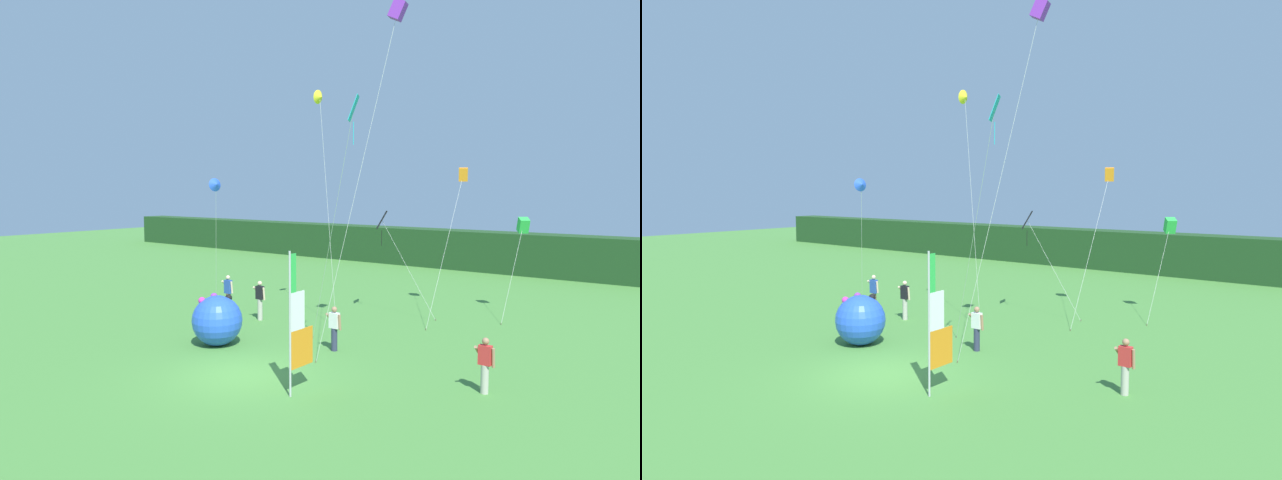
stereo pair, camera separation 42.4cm
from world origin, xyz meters
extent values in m
plane|color=#478438|center=(0.00, 0.00, 0.00)|extent=(120.00, 120.00, 0.00)
cube|color=#1E421E|center=(0.00, 26.36, 1.38)|extent=(80.00, 2.40, 2.76)
cylinder|color=#B7B7BC|center=(2.31, -0.52, 2.03)|extent=(0.06, 0.06, 4.07)
cube|color=orange|center=(2.31, 0.00, 1.27)|extent=(0.02, 0.97, 1.08)
cube|color=white|center=(2.31, -0.19, 2.36)|extent=(0.02, 0.60, 1.08)
cube|color=green|center=(2.31, -0.37, 3.44)|extent=(0.02, 0.23, 1.08)
cylinder|color=#B7B2A3|center=(6.52, 2.97, 0.41)|extent=(0.22, 0.22, 0.83)
cube|color=red|center=(6.52, 2.97, 1.11)|extent=(0.36, 0.20, 0.56)
sphere|color=#A37556|center=(6.52, 2.97, 1.50)|extent=(0.20, 0.20, 0.20)
cylinder|color=#A37556|center=(6.29, 3.03, 1.16)|extent=(0.09, 0.48, 0.42)
cylinder|color=#A37556|center=(6.75, 2.98, 1.06)|extent=(0.09, 0.14, 0.56)
cylinder|color=brown|center=(-6.83, 5.89, 0.46)|extent=(0.22, 0.22, 0.92)
cube|color=#284CA8|center=(-6.83, 5.89, 1.23)|extent=(0.36, 0.20, 0.62)
sphere|color=beige|center=(-6.83, 5.89, 1.66)|extent=(0.20, 0.20, 0.20)
cylinder|color=beige|center=(-7.06, 5.95, 1.32)|extent=(0.09, 0.48, 0.42)
cylinder|color=beige|center=(-6.60, 5.90, 1.22)|extent=(0.09, 0.14, 0.56)
cylinder|color=#2D334C|center=(0.68, 3.85, 0.41)|extent=(0.22, 0.22, 0.82)
cube|color=white|center=(0.68, 3.85, 1.10)|extent=(0.36, 0.20, 0.56)
sphere|color=#A37556|center=(0.68, 3.85, 1.50)|extent=(0.20, 0.20, 0.20)
cylinder|color=#A37556|center=(0.45, 3.91, 1.15)|extent=(0.09, 0.48, 0.42)
cylinder|color=#A37556|center=(0.91, 3.85, 1.05)|extent=(0.09, 0.14, 0.56)
cylinder|color=#B7B2A3|center=(-4.68, 5.73, 0.46)|extent=(0.22, 0.22, 0.93)
cube|color=black|center=(-4.68, 5.73, 1.22)|extent=(0.36, 0.20, 0.58)
sphere|color=beige|center=(-4.68, 5.73, 1.63)|extent=(0.20, 0.20, 0.20)
cylinder|color=beige|center=(-4.91, 5.80, 1.28)|extent=(0.09, 0.48, 0.42)
cylinder|color=beige|center=(-4.45, 5.74, 1.19)|extent=(0.09, 0.14, 0.56)
sphere|color=blue|center=(-3.17, 1.83, 0.92)|extent=(1.85, 1.85, 1.85)
sphere|color=purple|center=(-3.53, 2.02, 1.75)|extent=(0.26, 0.26, 0.26)
sphere|color=black|center=(-2.99, 2.25, 1.73)|extent=(0.26, 0.26, 0.26)
sphere|color=#DB33A8|center=(-3.61, 1.50, 1.67)|extent=(0.26, 0.26, 0.26)
cylinder|color=brown|center=(-0.99, 4.77, 0.04)|extent=(0.03, 0.03, 0.08)
cylinder|color=silver|center=(0.65, 3.68, 4.12)|extent=(3.30, 2.18, 8.24)
cube|color=#23B2C6|center=(2.29, 2.60, 8.23)|extent=(0.55, 0.67, 0.78)
cylinder|color=#23B2C6|center=(2.29, 2.60, 7.47)|extent=(0.02, 0.02, 0.70)
cylinder|color=brown|center=(1.54, 10.27, 0.04)|extent=(0.03, 0.03, 0.08)
cylinder|color=silver|center=(0.29, 10.03, 2.18)|extent=(2.51, 0.49, 4.36)
cube|color=black|center=(-0.96, 9.79, 4.35)|extent=(0.76, 0.82, 0.82)
cylinder|color=black|center=(-0.96, 9.79, 3.54)|extent=(0.02, 0.02, 0.70)
cylinder|color=brown|center=(-1.14, 6.54, 0.04)|extent=(0.03, 0.03, 0.08)
cylinder|color=silver|center=(-1.98, 7.09, 4.85)|extent=(1.70, 1.10, 9.70)
cone|color=yellow|center=(-2.82, 7.63, 9.69)|extent=(0.29, 0.61, 0.62)
cylinder|color=brown|center=(-7.82, 6.04, 0.04)|extent=(0.03, 0.03, 0.08)
cylinder|color=silver|center=(-7.04, 5.37, 2.97)|extent=(1.59, 1.35, 5.94)
cone|color=blue|center=(-6.25, 4.71, 5.93)|extent=(0.40, 0.62, 0.60)
cylinder|color=brown|center=(4.08, 11.25, 0.04)|extent=(0.03, 0.03, 0.08)
cylinder|color=silver|center=(4.10, 12.48, 2.05)|extent=(0.04, 2.48, 4.11)
cube|color=green|center=(4.11, 13.71, 4.11)|extent=(0.71, 0.76, 0.75)
cylinder|color=brown|center=(1.96, 8.47, 0.04)|extent=(0.03, 0.03, 0.08)
cylinder|color=silver|center=(1.88, 10.38, 3.20)|extent=(0.17, 3.83, 6.40)
cube|color=orange|center=(1.80, 12.29, 6.39)|extent=(0.55, 0.59, 0.64)
cylinder|color=brown|center=(1.02, 2.34, 0.04)|extent=(0.03, 0.03, 0.08)
cylinder|color=silver|center=(1.87, 3.42, 5.77)|extent=(1.73, 2.18, 11.55)
cube|color=purple|center=(2.73, 4.50, 11.55)|extent=(0.69, 0.53, 0.71)
camera|label=1|loc=(12.16, -12.18, 5.75)|focal=31.79mm
camera|label=2|loc=(12.50, -11.92, 5.75)|focal=31.79mm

